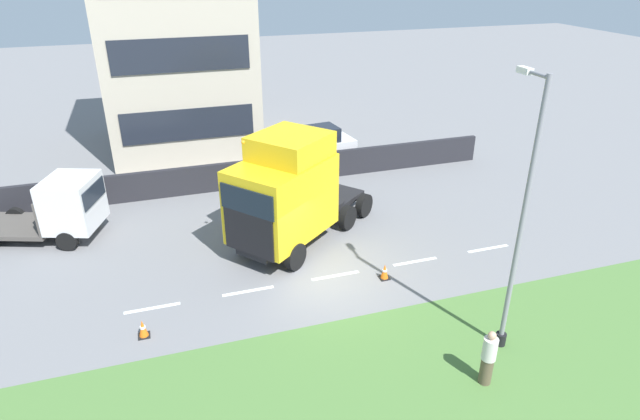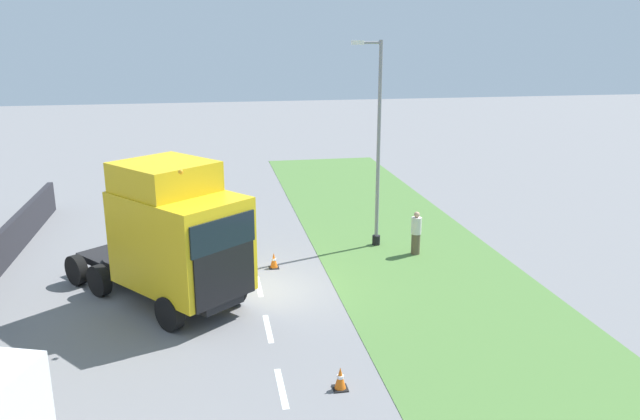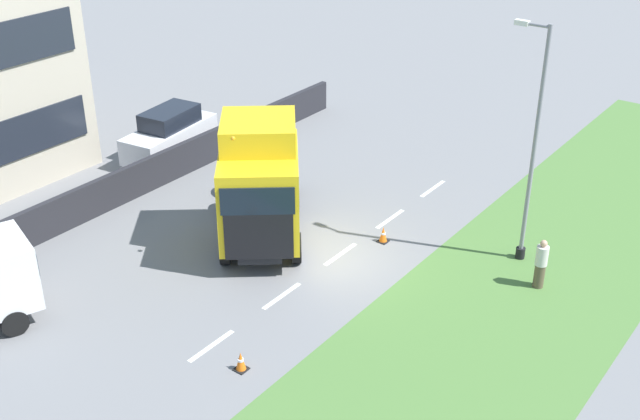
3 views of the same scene
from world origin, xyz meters
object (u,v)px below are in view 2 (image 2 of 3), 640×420
at_px(traffic_cone_lead, 274,261).
at_px(pedestrian, 416,234).
at_px(traffic_cone_trailing, 340,378).
at_px(lorry_cab, 175,236).
at_px(lamp_post, 377,154).

bearing_deg(traffic_cone_lead, pedestrian, -174.94).
bearing_deg(traffic_cone_lead, traffic_cone_trailing, 94.78).
xyz_separation_m(traffic_cone_lead, traffic_cone_trailing, (-0.69, 8.30, 0.00)).
bearing_deg(lorry_cab, pedestrian, 160.80).
bearing_deg(traffic_cone_lead, lorry_cab, 39.26).
relative_size(lamp_post, traffic_cone_trailing, 13.84).
relative_size(pedestrian, traffic_cone_trailing, 2.95).
bearing_deg(traffic_cone_trailing, pedestrian, -118.95).
relative_size(lorry_cab, traffic_cone_trailing, 11.99).
relative_size(lamp_post, traffic_cone_lead, 13.84).
bearing_deg(lamp_post, lorry_cab, 30.80).
bearing_deg(lorry_cab, lamp_post, 171.80).
xyz_separation_m(lorry_cab, traffic_cone_trailing, (-3.99, 5.61, -2.01)).
bearing_deg(pedestrian, traffic_cone_trailing, 61.05).
distance_m(lorry_cab, traffic_cone_trailing, 7.17).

